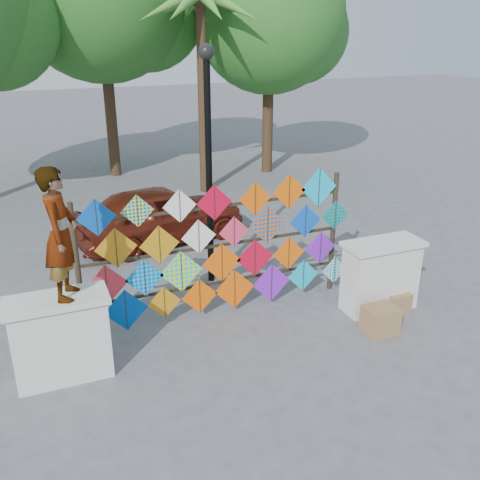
# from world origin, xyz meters

# --- Properties ---
(ground) EXTENTS (80.00, 80.00, 0.00)m
(ground) POSITION_xyz_m (0.00, 0.00, 0.00)
(ground) COLOR slate
(ground) RESTS_ON ground
(parapet_left) EXTENTS (1.40, 0.65, 1.28)m
(parapet_left) POSITION_xyz_m (-2.70, -0.20, 0.65)
(parapet_left) COLOR silver
(parapet_left) RESTS_ON ground
(parapet_right) EXTENTS (1.40, 0.65, 1.28)m
(parapet_right) POSITION_xyz_m (2.70, -0.20, 0.65)
(parapet_right) COLOR silver
(parapet_right) RESTS_ON ground
(kite_rack) EXTENTS (4.89, 0.24, 2.44)m
(kite_rack) POSITION_xyz_m (0.07, 0.73, 1.20)
(kite_rack) COLOR #2D2519
(kite_rack) RESTS_ON ground
(tree_east) EXTENTS (5.40, 4.80, 7.42)m
(tree_east) POSITION_xyz_m (5.09, 9.53, 4.99)
(tree_east) COLOR #48341F
(tree_east) RESTS_ON ground
(palm_tree) EXTENTS (3.62, 3.62, 5.83)m
(palm_tree) POSITION_xyz_m (2.20, 8.00, 4.95)
(palm_tree) COLOR #48341F
(palm_tree) RESTS_ON ground
(vendor_woman) EXTENTS (0.61, 0.76, 1.82)m
(vendor_woman) POSITION_xyz_m (-2.53, -0.20, 2.19)
(vendor_woman) COLOR #99999E
(vendor_woman) RESTS_ON parapet_left
(sedan) EXTENTS (4.20, 2.33, 1.35)m
(sedan) POSITION_xyz_m (-0.10, 4.43, 0.68)
(sedan) COLOR #621E10
(sedan) RESTS_ON ground
(lamppost) EXTENTS (0.28, 0.28, 4.46)m
(lamppost) POSITION_xyz_m (0.30, 2.00, 2.69)
(lamppost) COLOR black
(lamppost) RESTS_ON ground
(cardboard_box_near) EXTENTS (0.51, 0.46, 0.46)m
(cardboard_box_near) POSITION_xyz_m (2.23, -0.90, 0.23)
(cardboard_box_near) COLOR #8F6945
(cardboard_box_near) RESTS_ON ground
(cardboard_box_far) EXTENTS (0.42, 0.39, 0.36)m
(cardboard_box_far) POSITION_xyz_m (2.93, -0.40, 0.18)
(cardboard_box_far) COLOR #8F6945
(cardboard_box_far) RESTS_ON ground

